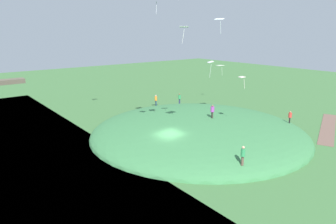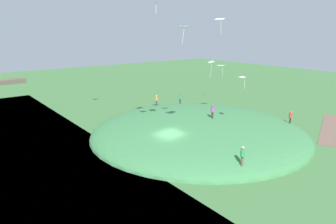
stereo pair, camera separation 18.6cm
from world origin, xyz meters
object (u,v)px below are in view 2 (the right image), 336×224
(person_on_hilltop, at_px, (156,99))
(kite_1, at_px, (184,28))
(person_watching_kites, at_px, (213,110))
(kite_10, at_px, (211,63))
(person_walking_path, at_px, (180,97))
(person_near_shore, at_px, (291,116))
(person_with_child, at_px, (243,153))
(kite_7, at_px, (221,66))
(kite_6, at_px, (220,20))
(kite_3, at_px, (242,78))

(person_on_hilltop, bearing_deg, kite_1, 172.03)
(person_watching_kites, xyz_separation_m, kite_10, (3.33, 3.85, 5.13))
(person_on_hilltop, distance_m, person_walking_path, 4.00)
(person_near_shore, bearing_deg, kite_10, 84.00)
(person_near_shore, distance_m, kite_10, 12.19)
(kite_1, relative_size, kite_10, 0.74)
(person_walking_path, bearing_deg, person_with_child, 57.40)
(person_with_child, distance_m, kite_7, 20.73)
(person_near_shore, distance_m, person_with_child, 15.39)
(person_watching_kites, relative_size, person_near_shore, 1.07)
(person_watching_kites, distance_m, person_walking_path, 12.87)
(person_with_child, relative_size, kite_1, 1.12)
(kite_6, distance_m, kite_7, 10.29)
(kite_7, bearing_deg, person_watching_kites, -141.75)
(person_watching_kites, relative_size, person_on_hilltop, 0.98)
(person_with_child, bearing_deg, kite_6, -104.89)
(person_with_child, xyz_separation_m, kite_6, (6.87, 9.78, 11.50))
(person_walking_path, distance_m, kite_7, 8.54)
(person_walking_path, bearing_deg, person_near_shore, 97.79)
(person_watching_kites, relative_size, person_walking_path, 1.00)
(person_walking_path, relative_size, kite_7, 1.08)
(person_on_hilltop, height_order, kite_7, kite_7)
(person_near_shore, height_order, kite_7, kite_7)
(person_walking_path, height_order, kite_7, kite_7)
(person_near_shore, height_order, kite_3, kite_3)
(person_with_child, height_order, kite_1, kite_1)
(person_near_shore, xyz_separation_m, kite_1, (-15.02, 3.36, 10.67))
(person_with_child, bearing_deg, person_on_hilltop, -86.65)
(person_watching_kites, relative_size, person_with_child, 0.92)
(person_on_hilltop, bearing_deg, kite_7, -121.10)
(person_near_shore, relative_size, person_walking_path, 0.94)
(kite_1, height_order, kite_3, kite_1)
(person_with_child, xyz_separation_m, person_on_hilltop, (6.79, 22.39, -0.02))
(kite_3, relative_size, kite_10, 0.59)
(person_near_shore, bearing_deg, person_with_child, 157.98)
(person_walking_path, bearing_deg, kite_6, 65.86)
(person_watching_kites, distance_m, kite_10, 7.23)
(person_walking_path, xyz_separation_m, kite_3, (-4.71, -15.94, 5.50))
(person_on_hilltop, relative_size, kite_6, 0.97)
(kite_3, height_order, kite_7, kite_3)
(person_walking_path, xyz_separation_m, kite_10, (-1.48, -8.03, 6.25))
(person_walking_path, height_order, kite_10, kite_10)
(kite_1, height_order, kite_6, kite_6)
(person_with_child, xyz_separation_m, person_walking_path, (10.61, 21.21, -0.08))
(kite_7, bearing_deg, kite_6, -139.61)
(person_on_hilltop, xyz_separation_m, kite_7, (6.36, -7.28, 5.36))
(person_watching_kites, relative_size, kite_3, 1.29)
(person_watching_kites, distance_m, person_with_child, 11.03)
(kite_7, bearing_deg, person_walking_path, 112.60)
(person_watching_kites, distance_m, kite_3, 5.96)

